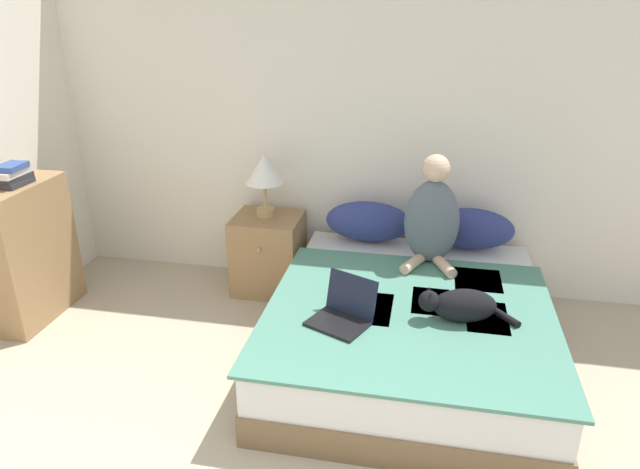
{
  "coord_description": "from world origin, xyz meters",
  "views": [
    {
      "loc": [
        0.35,
        -0.96,
        2.12
      ],
      "look_at": [
        -0.27,
        2.14,
        0.79
      ],
      "focal_mm": 32.0,
      "sensor_mm": 36.0,
      "label": 1
    }
  ],
  "objects_px": {
    "pillow_near": "(368,221)",
    "person_sitting": "(432,218)",
    "nightstand": "(268,253)",
    "laptop_open": "(343,313)",
    "bookshelf": "(30,253)",
    "cat_tabby": "(461,305)",
    "table_lamp": "(264,172)",
    "pillow_far": "(469,229)",
    "book_stack_top": "(12,175)",
    "bed": "(409,328)"
  },
  "relations": [
    {
      "from": "cat_tabby",
      "to": "laptop_open",
      "type": "height_order",
      "value": "laptop_open"
    },
    {
      "from": "cat_tabby",
      "to": "table_lamp",
      "type": "distance_m",
      "value": 1.75
    },
    {
      "from": "nightstand",
      "to": "bookshelf",
      "type": "height_order",
      "value": "bookshelf"
    },
    {
      "from": "book_stack_top",
      "to": "pillow_far",
      "type": "bearing_deg",
      "value": 14.82
    },
    {
      "from": "laptop_open",
      "to": "table_lamp",
      "type": "xyz_separation_m",
      "value": [
        -0.76,
        1.11,
        0.44
      ]
    },
    {
      "from": "person_sitting",
      "to": "pillow_far",
      "type": "bearing_deg",
      "value": 46.44
    },
    {
      "from": "bed",
      "to": "pillow_near",
      "type": "distance_m",
      "value": 0.96
    },
    {
      "from": "cat_tabby",
      "to": "bookshelf",
      "type": "relative_size",
      "value": 0.58
    },
    {
      "from": "cat_tabby",
      "to": "pillow_far",
      "type": "bearing_deg",
      "value": -105.2
    },
    {
      "from": "laptop_open",
      "to": "book_stack_top",
      "type": "distance_m",
      "value": 2.34
    },
    {
      "from": "cat_tabby",
      "to": "book_stack_top",
      "type": "distance_m",
      "value": 2.93
    },
    {
      "from": "bed",
      "to": "pillow_near",
      "type": "height_order",
      "value": "pillow_near"
    },
    {
      "from": "pillow_far",
      "to": "cat_tabby",
      "type": "bearing_deg",
      "value": -94.67
    },
    {
      "from": "pillow_near",
      "to": "cat_tabby",
      "type": "xyz_separation_m",
      "value": [
        0.64,
        -1.02,
        -0.05
      ]
    },
    {
      "from": "cat_tabby",
      "to": "table_lamp",
      "type": "bearing_deg",
      "value": -45.27
    },
    {
      "from": "pillow_near",
      "to": "nightstand",
      "type": "xyz_separation_m",
      "value": [
        -0.75,
        -0.08,
        -0.29
      ]
    },
    {
      "from": "pillow_near",
      "to": "nightstand",
      "type": "height_order",
      "value": "pillow_near"
    },
    {
      "from": "book_stack_top",
      "to": "nightstand",
      "type": "bearing_deg",
      "value": 25.36
    },
    {
      "from": "laptop_open",
      "to": "bookshelf",
      "type": "relative_size",
      "value": 0.41
    },
    {
      "from": "person_sitting",
      "to": "cat_tabby",
      "type": "relative_size",
      "value": 1.33
    },
    {
      "from": "pillow_near",
      "to": "laptop_open",
      "type": "distance_m",
      "value": 1.17
    },
    {
      "from": "person_sitting",
      "to": "nightstand",
      "type": "bearing_deg",
      "value": 170.24
    },
    {
      "from": "cat_tabby",
      "to": "book_stack_top",
      "type": "bearing_deg",
      "value": -15.26
    },
    {
      "from": "person_sitting",
      "to": "laptop_open",
      "type": "xyz_separation_m",
      "value": [
        -0.45,
        -0.88,
        -0.27
      ]
    },
    {
      "from": "book_stack_top",
      "to": "cat_tabby",
      "type": "bearing_deg",
      "value": -4.72
    },
    {
      "from": "bed",
      "to": "nightstand",
      "type": "distance_m",
      "value": 1.33
    },
    {
      "from": "bed",
      "to": "laptop_open",
      "type": "height_order",
      "value": "laptop_open"
    },
    {
      "from": "person_sitting",
      "to": "bed",
      "type": "bearing_deg",
      "value": -99.87
    },
    {
      "from": "pillow_near",
      "to": "nightstand",
      "type": "relative_size",
      "value": 1.05
    },
    {
      "from": "laptop_open",
      "to": "bookshelf",
      "type": "distance_m",
      "value": 2.27
    },
    {
      "from": "bed",
      "to": "laptop_open",
      "type": "xyz_separation_m",
      "value": [
        -0.36,
        -0.35,
        0.27
      ]
    },
    {
      "from": "bed",
      "to": "cat_tabby",
      "type": "distance_m",
      "value": 0.47
    },
    {
      "from": "pillow_near",
      "to": "person_sitting",
      "type": "bearing_deg",
      "value": -31.98
    },
    {
      "from": "pillow_far",
      "to": "bookshelf",
      "type": "xyz_separation_m",
      "value": [
        -2.96,
        -0.78,
        -0.1
      ]
    },
    {
      "from": "pillow_far",
      "to": "table_lamp",
      "type": "xyz_separation_m",
      "value": [
        -1.48,
        -0.05,
        0.35
      ]
    },
    {
      "from": "bed",
      "to": "bookshelf",
      "type": "distance_m",
      "value": 2.61
    },
    {
      "from": "bed",
      "to": "table_lamp",
      "type": "distance_m",
      "value": 1.53
    },
    {
      "from": "pillow_near",
      "to": "person_sitting",
      "type": "distance_m",
      "value": 0.56
    },
    {
      "from": "nightstand",
      "to": "book_stack_top",
      "type": "bearing_deg",
      "value": -154.64
    },
    {
      "from": "pillow_near",
      "to": "table_lamp",
      "type": "height_order",
      "value": "table_lamp"
    },
    {
      "from": "cat_tabby",
      "to": "bookshelf",
      "type": "height_order",
      "value": "bookshelf"
    },
    {
      "from": "bed",
      "to": "pillow_near",
      "type": "bearing_deg",
      "value": 114.06
    },
    {
      "from": "pillow_near",
      "to": "table_lamp",
      "type": "relative_size",
      "value": 1.34
    },
    {
      "from": "cat_tabby",
      "to": "nightstand",
      "type": "xyz_separation_m",
      "value": [
        -1.39,
        0.94,
        -0.24
      ]
    },
    {
      "from": "bookshelf",
      "to": "book_stack_top",
      "type": "distance_m",
      "value": 0.56
    },
    {
      "from": "bed",
      "to": "nightstand",
      "type": "bearing_deg",
      "value": 146.53
    },
    {
      "from": "pillow_far",
      "to": "person_sitting",
      "type": "height_order",
      "value": "person_sitting"
    },
    {
      "from": "bed",
      "to": "book_stack_top",
      "type": "xyz_separation_m",
      "value": [
        -2.6,
        0.03,
        0.83
      ]
    },
    {
      "from": "nightstand",
      "to": "bookshelf",
      "type": "distance_m",
      "value": 1.66
    },
    {
      "from": "bed",
      "to": "bookshelf",
      "type": "relative_size",
      "value": 1.98
    }
  ]
}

